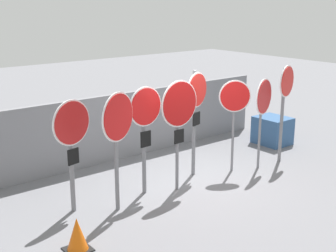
{
  "coord_description": "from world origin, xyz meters",
  "views": [
    {
      "loc": [
        -6.38,
        -7.14,
        3.89
      ],
      "look_at": [
        -0.62,
        0.0,
        1.38
      ],
      "focal_mm": 50.0,
      "sensor_mm": 36.0,
      "label": 1
    }
  ],
  "objects_px": {
    "stop_sign_7": "(285,94)",
    "storage_crate": "(272,130)",
    "stop_sign_6": "(263,103)",
    "stop_sign_3": "(179,112)",
    "stop_sign_2": "(145,121)",
    "stop_sign_4": "(196,104)",
    "traffic_cone_0": "(77,234)",
    "stop_sign_1": "(118,128)",
    "stop_sign_5": "(235,104)",
    "stop_sign_0": "(71,136)"
  },
  "relations": [
    {
      "from": "traffic_cone_0",
      "to": "storage_crate",
      "type": "distance_m",
      "value": 7.16
    },
    {
      "from": "stop_sign_1",
      "to": "stop_sign_6",
      "type": "xyz_separation_m",
      "value": [
        3.83,
        -0.18,
        -0.03
      ]
    },
    {
      "from": "stop_sign_6",
      "to": "traffic_cone_0",
      "type": "bearing_deg",
      "value": 169.65
    },
    {
      "from": "stop_sign_2",
      "to": "storage_crate",
      "type": "height_order",
      "value": "stop_sign_2"
    },
    {
      "from": "stop_sign_3",
      "to": "stop_sign_4",
      "type": "relative_size",
      "value": 0.97
    },
    {
      "from": "stop_sign_6",
      "to": "stop_sign_7",
      "type": "distance_m",
      "value": 0.81
    },
    {
      "from": "stop_sign_0",
      "to": "storage_crate",
      "type": "distance_m",
      "value": 6.41
    },
    {
      "from": "stop_sign_3",
      "to": "stop_sign_1",
      "type": "bearing_deg",
      "value": 178.63
    },
    {
      "from": "stop_sign_5",
      "to": "storage_crate",
      "type": "height_order",
      "value": "stop_sign_5"
    },
    {
      "from": "stop_sign_4",
      "to": "traffic_cone_0",
      "type": "height_order",
      "value": "stop_sign_4"
    },
    {
      "from": "stop_sign_7",
      "to": "traffic_cone_0",
      "type": "distance_m",
      "value": 6.17
    },
    {
      "from": "stop_sign_3",
      "to": "traffic_cone_0",
      "type": "bearing_deg",
      "value": -166.4
    },
    {
      "from": "stop_sign_0",
      "to": "stop_sign_2",
      "type": "height_order",
      "value": "stop_sign_2"
    },
    {
      "from": "stop_sign_0",
      "to": "stop_sign_3",
      "type": "xyz_separation_m",
      "value": [
        2.18,
        -0.43,
        0.2
      ]
    },
    {
      "from": "storage_crate",
      "to": "stop_sign_4",
      "type": "bearing_deg",
      "value": -172.49
    },
    {
      "from": "stop_sign_6",
      "to": "stop_sign_7",
      "type": "bearing_deg",
      "value": -16.37
    },
    {
      "from": "stop_sign_5",
      "to": "storage_crate",
      "type": "xyz_separation_m",
      "value": [
        2.45,
        0.82,
        -1.24
      ]
    },
    {
      "from": "stop_sign_0",
      "to": "stop_sign_5",
      "type": "relative_size",
      "value": 1.0
    },
    {
      "from": "stop_sign_1",
      "to": "storage_crate",
      "type": "height_order",
      "value": "stop_sign_1"
    },
    {
      "from": "stop_sign_3",
      "to": "stop_sign_7",
      "type": "xyz_separation_m",
      "value": [
        3.14,
        -0.21,
        0.01
      ]
    },
    {
      "from": "stop_sign_7",
      "to": "storage_crate",
      "type": "distance_m",
      "value": 1.97
    },
    {
      "from": "stop_sign_5",
      "to": "stop_sign_6",
      "type": "relative_size",
      "value": 1.0
    },
    {
      "from": "stop_sign_6",
      "to": "stop_sign_3",
      "type": "bearing_deg",
      "value": 157.19
    },
    {
      "from": "stop_sign_0",
      "to": "stop_sign_6",
      "type": "distance_m",
      "value": 4.56
    },
    {
      "from": "stop_sign_6",
      "to": "storage_crate",
      "type": "height_order",
      "value": "stop_sign_6"
    },
    {
      "from": "stop_sign_7",
      "to": "traffic_cone_0",
      "type": "bearing_deg",
      "value": 171.08
    },
    {
      "from": "stop_sign_3",
      "to": "stop_sign_2",
      "type": "bearing_deg",
      "value": 152.34
    },
    {
      "from": "stop_sign_4",
      "to": "traffic_cone_0",
      "type": "relative_size",
      "value": 4.33
    },
    {
      "from": "stop_sign_1",
      "to": "stop_sign_7",
      "type": "bearing_deg",
      "value": -22.92
    },
    {
      "from": "stop_sign_4",
      "to": "stop_sign_7",
      "type": "height_order",
      "value": "stop_sign_4"
    },
    {
      "from": "stop_sign_6",
      "to": "traffic_cone_0",
      "type": "xyz_separation_m",
      "value": [
        -5.16,
        -0.63,
        -1.32
      ]
    },
    {
      "from": "stop_sign_2",
      "to": "traffic_cone_0",
      "type": "distance_m",
      "value": 2.79
    },
    {
      "from": "stop_sign_3",
      "to": "stop_sign_4",
      "type": "xyz_separation_m",
      "value": [
        0.86,
        0.44,
        -0.02
      ]
    },
    {
      "from": "stop_sign_3",
      "to": "stop_sign_6",
      "type": "relative_size",
      "value": 1.09
    },
    {
      "from": "stop_sign_5",
      "to": "stop_sign_6",
      "type": "bearing_deg",
      "value": 12.33
    },
    {
      "from": "stop_sign_4",
      "to": "stop_sign_3",
      "type": "bearing_deg",
      "value": -168.73
    },
    {
      "from": "stop_sign_4",
      "to": "stop_sign_0",
      "type": "bearing_deg",
      "value": 164.17
    },
    {
      "from": "stop_sign_5",
      "to": "stop_sign_0",
      "type": "bearing_deg",
      "value": -151.18
    },
    {
      "from": "stop_sign_4",
      "to": "stop_sign_7",
      "type": "relative_size",
      "value": 1.01
    },
    {
      "from": "stop_sign_3",
      "to": "stop_sign_5",
      "type": "distance_m",
      "value": 1.67
    },
    {
      "from": "storage_crate",
      "to": "stop_sign_3",
      "type": "bearing_deg",
      "value": -168.07
    },
    {
      "from": "traffic_cone_0",
      "to": "stop_sign_4",
      "type": "bearing_deg",
      "value": 19.35
    },
    {
      "from": "stop_sign_7",
      "to": "storage_crate",
      "type": "height_order",
      "value": "stop_sign_7"
    },
    {
      "from": "traffic_cone_0",
      "to": "stop_sign_0",
      "type": "bearing_deg",
      "value": 63.33
    },
    {
      "from": "stop_sign_1",
      "to": "stop_sign_7",
      "type": "xyz_separation_m",
      "value": [
        4.64,
        -0.16,
        0.07
      ]
    },
    {
      "from": "stop_sign_0",
      "to": "stop_sign_7",
      "type": "distance_m",
      "value": 5.36
    },
    {
      "from": "stop_sign_4",
      "to": "storage_crate",
      "type": "height_order",
      "value": "stop_sign_4"
    },
    {
      "from": "stop_sign_5",
      "to": "stop_sign_4",
      "type": "bearing_deg",
      "value": -171.28
    },
    {
      "from": "stop_sign_3",
      "to": "stop_sign_6",
      "type": "distance_m",
      "value": 2.34
    },
    {
      "from": "stop_sign_0",
      "to": "stop_sign_7",
      "type": "height_order",
      "value": "stop_sign_7"
    }
  ]
}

